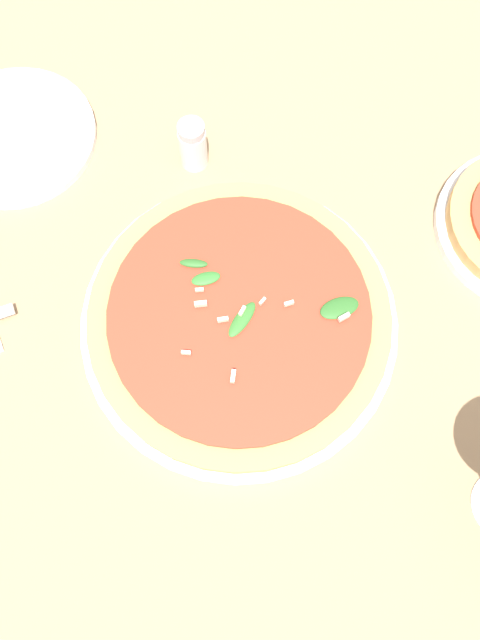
{
  "coord_description": "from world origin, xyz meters",
  "views": [
    {
      "loc": [
        0.06,
        0.21,
        0.64
      ],
      "look_at": [
        0.03,
        0.0,
        0.03
      ],
      "focal_mm": 35.0,
      "sensor_mm": 36.0,
      "label": 1
    }
  ],
  "objects": [
    {
      "name": "ground_plane",
      "position": [
        0.0,
        0.0,
        0.0
      ],
      "size": [
        6.0,
        6.0,
        0.0
      ],
      "primitive_type": "plane",
      "color": "#9E7A56"
    },
    {
      "name": "pizza_arugula_main",
      "position": [
        0.03,
        0.0,
        0.02
      ],
      "size": [
        0.34,
        0.34,
        0.05
      ],
      "color": "white",
      "rests_on": "ground_plane"
    },
    {
      "name": "side_plate_white",
      "position": [
        0.25,
        -0.28,
        0.01
      ],
      "size": [
        0.2,
        0.2,
        0.02
      ],
      "color": "white",
      "rests_on": "ground_plane"
    },
    {
      "name": "shaker_pepper",
      "position": [
        0.04,
        -0.21,
        0.03
      ],
      "size": [
        0.03,
        0.03,
        0.07
      ],
      "color": "silver",
      "rests_on": "ground_plane"
    }
  ]
}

